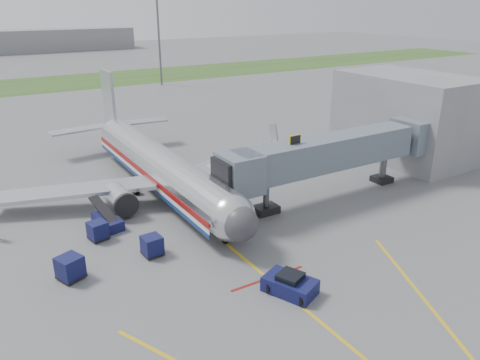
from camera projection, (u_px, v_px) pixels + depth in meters
ground at (238, 254)px, 35.78m from camera, size 400.00×400.00×0.00m
grass_strip at (35, 85)px, 107.38m from camera, size 300.00×25.00×0.01m
apron_markings at (298, 304)px, 29.89m from camera, size 21.52×50.00×0.01m
airliner at (159, 165)px, 46.96m from camera, size 32.10×35.67×10.25m
jet_bridge at (326, 154)px, 44.43m from camera, size 25.30×4.00×6.90m
terminal at (407, 116)px, 56.58m from camera, size 10.00×16.00×10.00m
light_mast_right at (159, 36)px, 103.78m from camera, size 2.00×0.44×20.40m
pushback_tug at (290, 285)px, 30.86m from camera, size 3.23×3.92×1.41m
baggage_cart_a at (152, 246)px, 35.35m from camera, size 1.53×1.53×1.55m
baggage_cart_b at (98, 231)px, 37.68m from camera, size 1.66×1.66×1.52m
baggage_cart_c at (70, 268)px, 32.28m from camera, size 2.05×2.05×1.70m
belt_loader at (107, 221)px, 40.00m from camera, size 2.00×4.36×2.06m
ground_power_cart at (230, 200)px, 43.88m from camera, size 1.68×1.27×1.22m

